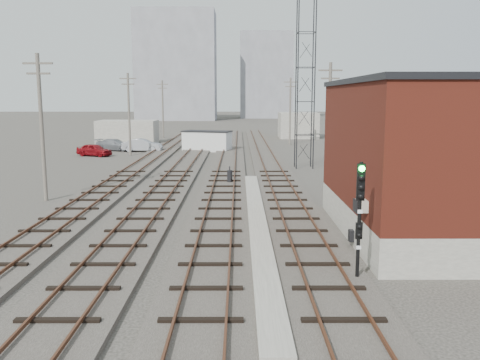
{
  "coord_description": "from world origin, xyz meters",
  "views": [
    {
      "loc": [
        -0.43,
        -11.15,
        6.39
      ],
      "look_at": [
        -0.38,
        14.5,
        2.2
      ],
      "focal_mm": 38.0,
      "sensor_mm": 36.0,
      "label": 1
    }
  ],
  "objects_px": {
    "switch_stand": "(230,177)",
    "car_red": "(94,150)",
    "car_grey": "(115,145)",
    "site_trailer": "(207,141)",
    "car_silver": "(142,145)",
    "signal_mast": "(360,212)"
  },
  "relations": [
    {
      "from": "switch_stand",
      "to": "car_silver",
      "type": "bearing_deg",
      "value": 137.34
    },
    {
      "from": "car_silver",
      "to": "car_grey",
      "type": "xyz_separation_m",
      "value": [
        -3.53,
        1.17,
        -0.07
      ]
    },
    {
      "from": "site_trailer",
      "to": "car_silver",
      "type": "relative_size",
      "value": 1.34
    },
    {
      "from": "car_silver",
      "to": "car_grey",
      "type": "bearing_deg",
      "value": 74.22
    },
    {
      "from": "site_trailer",
      "to": "car_silver",
      "type": "xyz_separation_m",
      "value": [
        -7.64,
        -0.76,
        -0.46
      ]
    },
    {
      "from": "signal_mast",
      "to": "car_grey",
      "type": "distance_m",
      "value": 48.34
    },
    {
      "from": "signal_mast",
      "to": "switch_stand",
      "type": "distance_m",
      "value": 20.78
    },
    {
      "from": "switch_stand",
      "to": "site_trailer",
      "type": "height_order",
      "value": "site_trailer"
    },
    {
      "from": "signal_mast",
      "to": "car_grey",
      "type": "height_order",
      "value": "signal_mast"
    },
    {
      "from": "signal_mast",
      "to": "site_trailer",
      "type": "distance_m",
      "value": 44.68
    },
    {
      "from": "car_silver",
      "to": "site_trailer",
      "type": "bearing_deg",
      "value": -81.77
    },
    {
      "from": "car_grey",
      "to": "switch_stand",
      "type": "bearing_deg",
      "value": -133.15
    },
    {
      "from": "signal_mast",
      "to": "site_trailer",
      "type": "xyz_separation_m",
      "value": [
        -7.96,
        43.95,
        -1.29
      ]
    },
    {
      "from": "switch_stand",
      "to": "car_silver",
      "type": "relative_size",
      "value": 0.27
    },
    {
      "from": "site_trailer",
      "to": "car_red",
      "type": "height_order",
      "value": "site_trailer"
    },
    {
      "from": "site_trailer",
      "to": "car_grey",
      "type": "distance_m",
      "value": 11.19
    },
    {
      "from": "switch_stand",
      "to": "car_red",
      "type": "bearing_deg",
      "value": 151.78
    },
    {
      "from": "switch_stand",
      "to": "car_grey",
      "type": "bearing_deg",
      "value": 142.85
    },
    {
      "from": "site_trailer",
      "to": "car_red",
      "type": "bearing_deg",
      "value": -138.99
    },
    {
      "from": "switch_stand",
      "to": "car_red",
      "type": "relative_size",
      "value": 0.32
    },
    {
      "from": "car_red",
      "to": "car_grey",
      "type": "relative_size",
      "value": 0.83
    },
    {
      "from": "signal_mast",
      "to": "switch_stand",
      "type": "height_order",
      "value": "signal_mast"
    }
  ]
}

